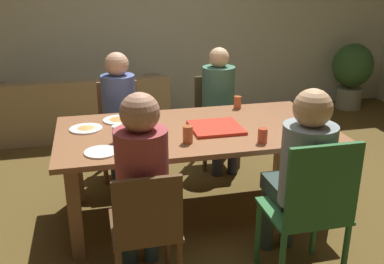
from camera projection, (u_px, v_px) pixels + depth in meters
The scene contains 22 objects.
ground_plane at pixel (195, 211), 3.56m from camera, with size 20.00×20.00×0.00m, color brown.
back_wall at pixel (144, 7), 5.62m from camera, with size 7.26×0.12×2.84m, color beige.
dining_table at pixel (195, 139), 3.35m from camera, with size 2.07×1.05×0.72m.
chair_0 at pixel (312, 206), 2.54m from camera, with size 0.46×0.42×0.98m.
person_0 at pixel (301, 168), 2.63m from camera, with size 0.31×0.54×1.23m.
chair_1 at pixel (120, 125), 4.15m from camera, with size 0.40×0.40×0.87m.
person_1 at pixel (120, 107), 3.94m from camera, with size 0.31×0.54×1.18m.
chair_2 at pixel (216, 116), 4.38m from camera, with size 0.40×0.39×0.87m.
person_2 at pixel (220, 99), 4.19m from camera, with size 0.31×0.48×1.18m.
chair_3 at pixel (146, 229), 2.42m from camera, with size 0.38×0.43×0.86m.
person_3 at pixel (141, 179), 2.47m from camera, with size 0.29×0.51×1.26m.
pizza_box_0 at pixel (216, 127), 3.30m from camera, with size 0.38×0.38×0.02m.
plate_0 at pixel (86, 128), 3.29m from camera, with size 0.25×0.25×0.03m.
plate_1 at pixel (101, 152), 2.86m from camera, with size 0.22×0.22×0.01m.
plate_2 at pixel (298, 133), 3.20m from camera, with size 0.23×0.23×0.03m.
plate_3 at pixel (119, 119), 3.48m from camera, with size 0.25×0.25×0.03m.
drinking_glass_0 at pixel (118, 134), 3.02m from camera, with size 0.08×0.08×0.12m, color silver.
drinking_glass_1 at pixel (263, 136), 3.01m from camera, with size 0.07×0.07×0.11m, color #BC492E.
drinking_glass_2 at pixel (238, 102), 3.79m from camera, with size 0.07×0.07×0.11m, color #B35129.
drinking_glass_3 at pixel (188, 134), 3.01m from camera, with size 0.07×0.07×0.12m, color #B1522C.
couch at pixel (78, 112), 5.27m from camera, with size 2.13×0.87×0.71m.
potted_plant at pixel (352, 71), 6.14m from camera, with size 0.55×0.55×0.92m.
Camera 1 is at (-0.74, -3.04, 1.83)m, focal length 40.79 mm.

